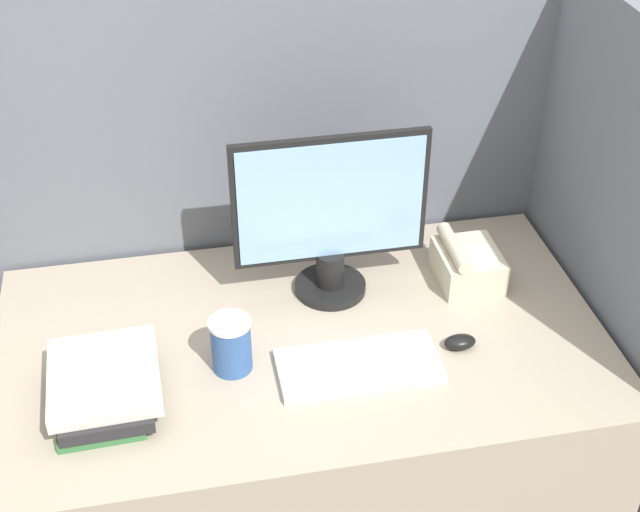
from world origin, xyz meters
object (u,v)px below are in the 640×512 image
object	(u,v)px
monitor	(331,219)
desk_telephone	(467,264)
mouse	(460,342)
keyboard	(359,366)
book_stack	(104,388)
coffee_cup	(231,345)

from	to	relation	value
monitor	desk_telephone	bearing A→B (deg)	-4.63
mouse	desk_telephone	distance (m)	0.27
keyboard	monitor	bearing A→B (deg)	90.68
mouse	keyboard	bearing A→B (deg)	-173.77
book_stack	desk_telephone	world-z (taller)	desk_telephone
coffee_cup	book_stack	xyz separation A→B (m)	(-0.28, -0.06, -0.02)
keyboard	mouse	distance (m)	0.25
keyboard	coffee_cup	distance (m)	0.29
mouse	coffee_cup	xyz separation A→B (m)	(-0.52, 0.04, 0.05)
mouse	book_stack	world-z (taller)	book_stack
coffee_cup	desk_telephone	distance (m)	0.66
mouse	book_stack	xyz separation A→B (m)	(-0.80, -0.03, 0.03)
keyboard	book_stack	bearing A→B (deg)	-179.91
monitor	keyboard	world-z (taller)	monitor
monitor	desk_telephone	size ratio (longest dim) A/B	2.62
coffee_cup	monitor	bearing A→B (deg)	41.19
book_stack	desk_telephone	bearing A→B (deg)	16.95
monitor	desk_telephone	world-z (taller)	monitor
coffee_cup	book_stack	size ratio (longest dim) A/B	0.48
keyboard	desk_telephone	distance (m)	0.44
coffee_cup	book_stack	world-z (taller)	coffee_cup
keyboard	mouse	bearing A→B (deg)	6.23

